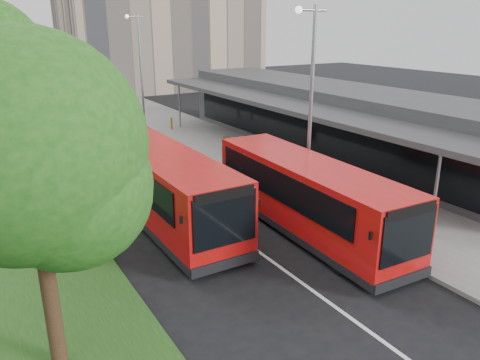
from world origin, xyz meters
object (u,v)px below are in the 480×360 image
object	(u,v)px
tree_near	(30,163)
lamp_post_far	(139,62)
bollard	(172,123)
car_near	(67,94)
bus_main	(307,197)
bus_second	(162,185)
litter_bin	(227,145)
lamp_post_near	(310,96)
car_far	(32,89)

from	to	relation	value
tree_near	lamp_post_far	bearing A→B (deg)	65.96
bollard	car_near	bearing A→B (deg)	100.27
bus_main	car_near	xyz separation A→B (m)	(-0.85, 37.42, -0.70)
bus_second	litter_bin	size ratio (longest dim) A/B	10.44
lamp_post_far	bus_second	world-z (taller)	lamp_post_far
lamp_post_near	car_near	size ratio (longest dim) A/B	1.98
litter_bin	bollard	world-z (taller)	litter_bin
car_near	car_far	bearing A→B (deg)	126.11
tree_near	bus_main	world-z (taller)	tree_near
bus_second	car_near	bearing A→B (deg)	84.42
bus_second	bollard	bearing A→B (deg)	65.76
bus_main	lamp_post_far	bearing A→B (deg)	88.19
tree_near	car_far	world-z (taller)	tree_near
tree_near	bus_main	size ratio (longest dim) A/B	0.78
car_far	bus_second	bearing A→B (deg)	-70.38
tree_near	lamp_post_near	xyz separation A→B (m)	(11.13, 4.95, -0.13)
lamp_post_near	bollard	bearing A→B (deg)	86.94
litter_bin	lamp_post_far	bearing A→B (deg)	95.49
bus_main	bus_second	xyz separation A→B (m)	(-4.18, 3.75, 0.08)
litter_bin	car_far	world-z (taller)	litter_bin
bus_second	litter_bin	distance (m)	9.95
tree_near	bollard	xyz separation A→B (m)	(12.01, 21.46, -4.27)
lamp_post_far	bollard	distance (m)	5.48
car_near	car_far	distance (m)	7.36
litter_bin	car_far	bearing A→B (deg)	100.02
lamp_post_near	lamp_post_far	xyz separation A→B (m)	(0.00, 20.00, 0.00)
tree_near	bus_second	xyz separation A→B (m)	(5.28, 6.55, -3.38)
bus_main	bollard	size ratio (longest dim) A/B	11.24
lamp_post_near	lamp_post_far	distance (m)	20.00
bus_main	car_far	size ratio (longest dim) A/B	2.96
bus_main	bollard	world-z (taller)	bus_main
bus_main	bollard	bearing A→B (deg)	84.71
tree_near	car_near	size ratio (longest dim) A/B	1.86
lamp_post_near	bus_main	bearing A→B (deg)	-127.86
lamp_post_far	bus_main	size ratio (longest dim) A/B	0.83
bollard	car_far	size ratio (longest dim) A/B	0.26
tree_near	car_far	bearing A→B (deg)	82.42
lamp_post_near	litter_bin	xyz separation A→B (m)	(1.09, 8.68, -4.08)
bus_main	litter_bin	size ratio (longest dim) A/B	9.97
bus_second	tree_near	bearing A→B (deg)	-128.79
bus_main	car_near	bearing A→B (deg)	93.79
car_near	lamp_post_far	bearing A→B (deg)	-62.94
litter_bin	car_far	xyz separation A→B (m)	(-5.93, 33.58, -0.10)
bus_second	bollard	world-z (taller)	bus_second
lamp_post_far	tree_near	bearing A→B (deg)	-114.04
lamp_post_far	car_near	size ratio (longest dim) A/B	1.98
bus_main	bus_second	distance (m)	5.62
tree_near	litter_bin	size ratio (longest dim) A/B	7.73
lamp_post_near	bus_main	distance (m)	4.29
lamp_post_far	car_near	bearing A→B (deg)	99.36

